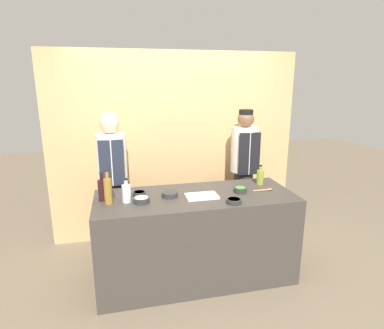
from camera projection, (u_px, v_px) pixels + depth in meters
ground_plane at (195, 275)px, 3.47m from camera, size 14.00×14.00×0.00m
cabinet_wall at (175, 146)px, 4.24m from camera, size 3.21×0.18×2.40m
counter at (195, 237)px, 3.35m from camera, size 2.00×0.80×0.92m
sauce_bowl_red at (139, 193)px, 3.22m from camera, size 0.13×0.13×0.04m
sauce_bowl_yellow at (234, 201)px, 3.02m from camera, size 0.14×0.14×0.04m
sauce_bowl_white at (142, 200)px, 3.03m from camera, size 0.16×0.16×0.05m
sauce_bowl_green at (240, 190)px, 3.31m from camera, size 0.13×0.13×0.05m
sauce_bowl_purple at (170, 194)px, 3.18m from camera, size 0.16×0.16×0.05m
cutting_board at (202, 196)px, 3.18m from camera, size 0.32×0.20×0.02m
bottle_wine at (102, 189)px, 3.07m from camera, size 0.08×0.08×0.28m
bottle_oil at (260, 177)px, 3.55m from camera, size 0.08×0.08×0.22m
bottle_vinegar at (108, 190)px, 2.98m from camera, size 0.07×0.07×0.34m
bottle_clear at (127, 193)px, 3.03m from camera, size 0.09×0.09×0.23m
wooden_spoon at (265, 190)px, 3.36m from camera, size 0.22×0.04×0.02m
chef_left at (113, 179)px, 3.75m from camera, size 0.34×0.34×1.68m
chef_right at (244, 170)px, 4.11m from camera, size 0.34×0.34×1.69m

